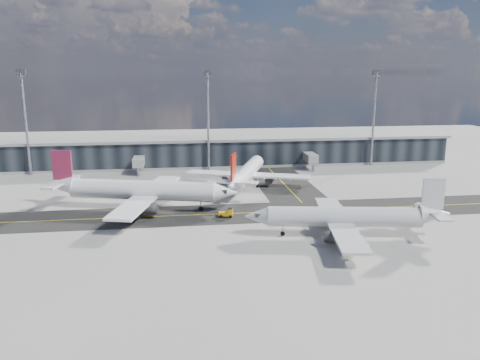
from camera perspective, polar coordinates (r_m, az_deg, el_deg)
The scene contains 9 objects.
ground at distance 91.73m, azimuth -1.74°, elevation -4.87°, with size 300.00×300.00×0.00m, color gray.
taxiway_lanes at distance 102.37m, azimuth -0.18°, elevation -2.95°, with size 180.00×63.00×0.03m.
terminal_concourse at distance 144.08m, azimuth -4.01°, elevation 3.37°, with size 152.00×19.80×8.80m.
floodlight_masts at distance 135.72m, azimuth -3.91°, elevation 7.68°, with size 102.50×0.70×28.90m.
airliner_af at distance 100.05m, azimuth -12.09°, elevation -1.24°, with size 40.67×34.98×12.18m.
airliner_redtail at distance 117.02m, azimuth 0.84°, elevation 0.91°, with size 31.04×35.94×10.96m.
airliner_near at distance 83.84m, azimuth 12.92°, elevation -4.44°, with size 35.55×30.44×10.54m.
baggage_tug at distance 93.02m, azimuth -1.56°, elevation -4.04°, with size 3.03×1.93×1.77m.
service_van at distance 130.05m, azimuth -1.70°, elevation 0.87°, with size 2.65×5.76×1.60m, color white.
Camera 1 is at (-8.88, -86.85, 28.15)m, focal length 35.00 mm.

